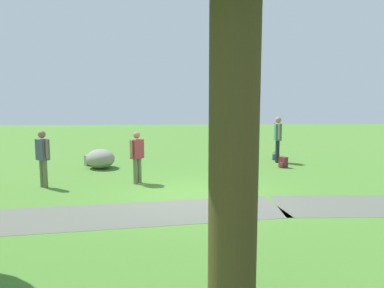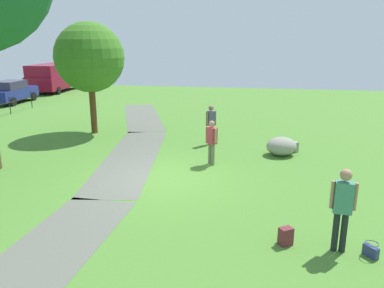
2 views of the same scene
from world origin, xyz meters
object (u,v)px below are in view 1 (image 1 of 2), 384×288
lawn_boulder (100,159)px  spare_backpack_on_lawn (283,162)px  handbag_on_grass (276,156)px  frisbee_on_grass (227,161)px  woman_with_handbag (278,136)px  passerby_on_path (43,155)px  backpack_by_boulder (89,160)px  man_near_boulder (137,154)px

lawn_boulder → spare_backpack_on_lawn: bearing=178.2°
handbag_on_grass → frisbee_on_grass: size_ratio=1.53×
woman_with_handbag → spare_backpack_on_lawn: size_ratio=4.54×
lawn_boulder → passerby_on_path: (1.08, 2.87, 0.61)m
passerby_on_path → spare_backpack_on_lawn: (-7.83, -2.66, -0.77)m
woman_with_handbag → lawn_boulder: bearing=7.3°
backpack_by_boulder → frisbee_on_grass: 5.45m
spare_backpack_on_lawn → man_near_boulder: bearing=23.9°
backpack_by_boulder → woman_with_handbag: bearing=-177.4°
passerby_on_path → woman_with_handbag: bearing=-154.7°
spare_backpack_on_lawn → backpack_by_boulder: bearing=-5.8°
lawn_boulder → frisbee_on_grass: size_ratio=6.03×
man_near_boulder → spare_backpack_on_lawn: bearing=-156.1°
man_near_boulder → passerby_on_path: (2.68, 0.38, 0.05)m
man_near_boulder → handbag_on_grass: 6.69m
woman_with_handbag → frisbee_on_grass: woman_with_handbag is taller
lawn_boulder → handbag_on_grass: lawn_boulder is taller
man_near_boulder → backpack_by_boulder: man_near_boulder is taller
man_near_boulder → woman_with_handbag: bearing=-147.2°
backpack_by_boulder → spare_backpack_on_lawn: same height
man_near_boulder → passerby_on_path: passerby_on_path is taller
passerby_on_path → lawn_boulder: bearing=-110.7°
man_near_boulder → passerby_on_path: size_ratio=0.95×
handbag_on_grass → spare_backpack_on_lawn: spare_backpack_on_lawn is taller
woman_with_handbag → spare_backpack_on_lawn: bearing=86.6°
handbag_on_grass → spare_backpack_on_lawn: bearing=83.9°
man_near_boulder → frisbee_on_grass: (-3.25, -3.70, -0.90)m
passerby_on_path → spare_backpack_on_lawn: passerby_on_path is taller
lawn_boulder → woman_with_handbag: bearing=-172.7°
handbag_on_grass → spare_backpack_on_lawn: (0.18, 1.69, 0.05)m
lawn_boulder → woman_with_handbag: woman_with_handbag is taller
handbag_on_grass → backpack_by_boulder: bearing=7.3°
man_near_boulder → frisbee_on_grass: size_ratio=6.37×
lawn_boulder → passerby_on_path: passerby_on_path is taller
passerby_on_path → handbag_on_grass: passerby_on_path is taller
lawn_boulder → handbag_on_grass: size_ratio=3.94×
woman_with_handbag → backpack_by_boulder: 7.42m
woman_with_handbag → passerby_on_path: 8.74m
lawn_boulder → spare_backpack_on_lawn: 6.75m
lawn_boulder → man_near_boulder: (-1.60, 2.49, 0.56)m
lawn_boulder → man_near_boulder: man_near_boulder is taller
woman_with_handbag → man_near_boulder: (5.21, 3.36, -0.15)m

